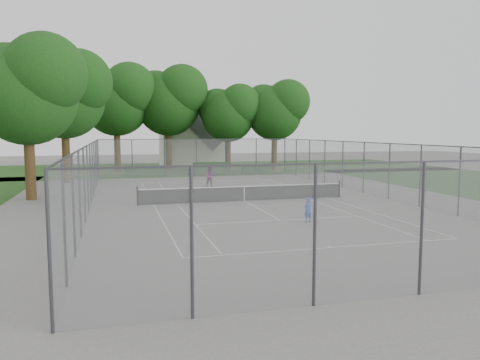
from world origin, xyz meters
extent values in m
plane|color=slate|center=(0.00, 0.00, 0.00)|extent=(120.00, 120.00, 0.00)
cube|color=#1B3E11|center=(0.00, 26.00, 0.00)|extent=(60.00, 20.00, 0.00)
cube|color=silver|center=(0.00, -11.88, 0.01)|extent=(10.97, 0.06, 0.01)
cube|color=silver|center=(0.00, 11.88, 0.01)|extent=(10.97, 0.06, 0.01)
cube|color=silver|center=(-5.49, 0.00, 0.01)|extent=(0.06, 23.77, 0.01)
cube|color=silver|center=(5.49, 0.00, 0.01)|extent=(0.06, 23.77, 0.01)
cube|color=silver|center=(-4.12, 0.00, 0.01)|extent=(0.06, 23.77, 0.01)
cube|color=silver|center=(4.12, 0.00, 0.01)|extent=(0.06, 23.77, 0.01)
cube|color=silver|center=(0.00, -6.40, 0.01)|extent=(8.23, 0.06, 0.01)
cube|color=silver|center=(0.00, 6.40, 0.01)|extent=(8.23, 0.06, 0.01)
cube|color=silver|center=(0.00, 0.00, 0.01)|extent=(0.06, 12.80, 0.01)
cube|color=silver|center=(0.00, -11.73, 0.01)|extent=(0.06, 0.30, 0.01)
cube|color=silver|center=(0.00, 11.73, 0.01)|extent=(0.06, 0.30, 0.01)
cylinder|color=black|center=(-6.39, 0.00, 0.55)|extent=(0.10, 0.10, 1.10)
cylinder|color=black|center=(6.39, 0.00, 0.55)|extent=(0.10, 0.10, 1.10)
cube|color=black|center=(0.00, 0.00, 0.45)|extent=(12.67, 0.01, 0.86)
cube|color=white|center=(0.00, 0.00, 0.91)|extent=(12.77, 0.03, 0.06)
cube|color=white|center=(0.00, 0.00, 0.44)|extent=(0.05, 0.02, 0.88)
cylinder|color=#38383D|center=(-9.00, -17.00, 1.75)|extent=(0.08, 0.08, 3.50)
cylinder|color=#38383D|center=(-9.00, 17.00, 1.75)|extent=(0.08, 0.08, 3.50)
cylinder|color=#38383D|center=(9.00, 17.00, 1.75)|extent=(0.08, 0.08, 3.50)
cube|color=slate|center=(0.00, -17.00, 1.75)|extent=(18.00, 0.02, 3.50)
cube|color=slate|center=(0.00, 17.00, 1.75)|extent=(18.00, 0.02, 3.50)
cube|color=slate|center=(-9.00, 0.00, 1.75)|extent=(0.02, 34.00, 3.50)
cube|color=slate|center=(9.00, 0.00, 1.75)|extent=(0.02, 34.00, 3.50)
cube|color=#38383D|center=(0.00, -17.00, 3.50)|extent=(18.00, 0.05, 0.05)
cube|color=#38383D|center=(0.00, 17.00, 3.50)|extent=(18.00, 0.05, 0.05)
cube|color=#38383D|center=(-9.00, 0.00, 3.50)|extent=(0.05, 34.00, 0.05)
cube|color=#38383D|center=(9.00, 0.00, 3.50)|extent=(0.05, 34.00, 0.05)
cylinder|color=#3E2A16|center=(-7.26, 23.00, 2.38)|extent=(0.65, 0.65, 4.77)
sphere|color=#10350E|center=(-7.26, 23.00, 7.14)|extent=(6.78, 6.78, 6.78)
sphere|color=#10350E|center=(-5.90, 21.98, 8.50)|extent=(5.42, 5.42, 5.42)
sphere|color=#10350E|center=(-8.44, 23.85, 8.16)|extent=(5.09, 5.09, 5.09)
cylinder|color=#3E2A16|center=(-1.90, 23.20, 2.39)|extent=(0.65, 0.65, 4.77)
sphere|color=#10350E|center=(-1.90, 23.20, 7.14)|extent=(6.78, 6.78, 6.78)
sphere|color=#10350E|center=(-0.54, 22.18, 8.50)|extent=(5.43, 5.43, 5.43)
sphere|color=#10350E|center=(-3.09, 24.05, 8.16)|extent=(5.09, 5.09, 5.09)
cylinder|color=#3E2A16|center=(4.21, 21.48, 1.96)|extent=(0.61, 0.61, 3.92)
sphere|color=#10350E|center=(4.21, 21.48, 5.87)|extent=(5.58, 5.58, 5.58)
sphere|color=#10350E|center=(5.32, 20.64, 6.99)|extent=(4.46, 4.46, 4.46)
sphere|color=#10350E|center=(3.23, 22.17, 6.71)|extent=(4.18, 4.18, 4.18)
cylinder|color=#3E2A16|center=(9.17, 20.66, 2.07)|extent=(0.62, 0.62, 4.14)
sphere|color=#10350E|center=(9.17, 20.66, 6.20)|extent=(5.88, 5.88, 5.88)
sphere|color=#10350E|center=(10.35, 19.78, 7.37)|extent=(4.71, 4.71, 4.71)
sphere|color=#10350E|center=(8.14, 21.40, 7.08)|extent=(4.41, 4.41, 4.41)
cylinder|color=#3E2A16|center=(-11.46, 14.06, 2.31)|extent=(0.65, 0.65, 4.61)
sphere|color=#10350E|center=(-11.46, 14.06, 6.91)|extent=(6.56, 6.56, 6.56)
sphere|color=#10350E|center=(-10.15, 13.08, 8.22)|extent=(5.25, 5.25, 5.25)
sphere|color=#10350E|center=(-12.61, 14.88, 7.90)|extent=(4.92, 4.92, 4.92)
cylinder|color=#3E2A16|center=(-12.67, 4.06, 2.15)|extent=(0.63, 0.63, 4.31)
sphere|color=#10350E|center=(-12.67, 4.06, 6.45)|extent=(6.13, 6.13, 6.13)
sphere|color=#10350E|center=(-11.45, 3.14, 7.68)|extent=(4.90, 4.90, 4.90)
sphere|color=#10350E|center=(-13.75, 4.83, 7.37)|extent=(4.60, 4.60, 4.60)
cube|color=#1C4D19|center=(-4.80, 18.59, 0.46)|extent=(3.70, 1.11, 0.93)
cube|color=#1C4D19|center=(1.83, 18.76, 0.57)|extent=(3.64, 1.04, 1.14)
cube|color=#1C4D19|center=(6.45, 18.32, 0.44)|extent=(2.91, 1.07, 0.87)
cube|color=white|center=(1.68, 29.18, 2.84)|extent=(7.58, 5.69, 5.69)
cube|color=#515157|center=(1.68, 29.18, 5.69)|extent=(7.51, 5.88, 7.51)
imported|color=#2F45B0|center=(1.08, -7.20, 0.59)|extent=(0.50, 0.40, 1.19)
imported|color=#6A2359|center=(-0.57, 7.53, 0.84)|extent=(0.92, 0.77, 1.68)
camera|label=1|loc=(-7.65, -27.24, 4.28)|focal=35.00mm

